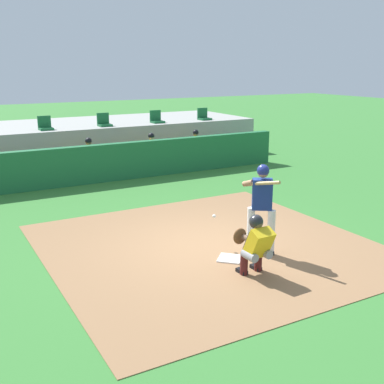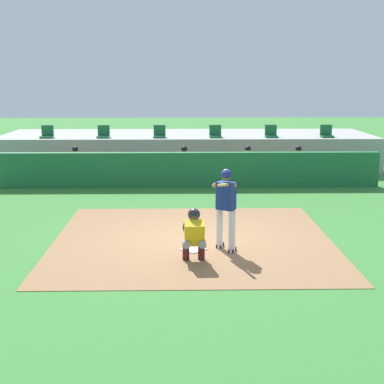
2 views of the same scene
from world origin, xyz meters
name	(u,v)px [view 1 (image 1 of 2)]	position (x,y,z in m)	size (l,w,h in m)	color
ground_plane	(209,246)	(0.00, 0.00, 0.00)	(80.00, 80.00, 0.00)	#387A33
dirt_infield	(209,246)	(0.00, 0.00, 0.01)	(6.40, 6.40, 0.01)	#936B47
home_plate	(230,258)	(0.00, -0.80, 0.02)	(0.44, 0.44, 0.02)	white
batter_at_plate	(261,203)	(0.69, -0.81, 1.04)	(0.53, 0.91, 1.80)	silver
catcher_crouched	(255,243)	(-0.01, -1.58, 0.61)	(0.49, 1.89, 1.13)	gray
dugout_wall	(103,163)	(0.00, 6.50, 0.60)	(13.00, 0.30, 1.20)	#1E6638
dugout_bench	(94,169)	(0.00, 7.50, 0.23)	(11.80, 0.44, 0.45)	olive
dugout_player_1	(90,157)	(-0.14, 7.34, 0.67)	(0.49, 0.70, 1.30)	#939399
dugout_player_2	(153,151)	(2.14, 7.34, 0.67)	(0.49, 0.70, 1.30)	#939399
dugout_player_3	(197,147)	(3.95, 7.34, 0.67)	(0.49, 0.70, 1.30)	#939399
stands_platform	(66,141)	(0.00, 10.90, 0.70)	(15.00, 4.40, 1.40)	#9E9E99
stadium_seat_2	(45,126)	(-1.08, 9.38, 1.53)	(0.46, 0.46, 0.48)	#196033
stadium_seat_3	(104,122)	(1.08, 9.38, 1.53)	(0.46, 0.46, 0.48)	#196033
stadium_seat_4	(157,119)	(3.25, 9.38, 1.53)	(0.46, 0.46, 0.48)	#196033
stadium_seat_5	(204,116)	(5.42, 9.38, 1.53)	(0.46, 0.46, 0.48)	#196033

